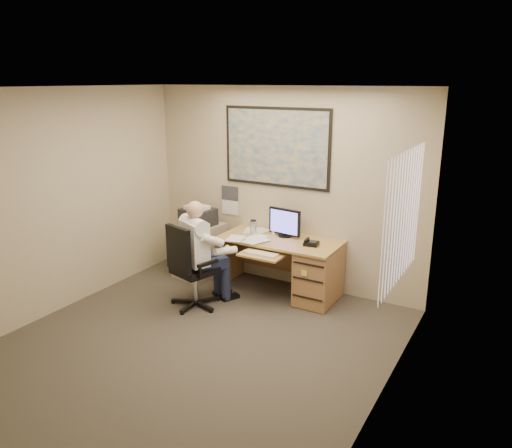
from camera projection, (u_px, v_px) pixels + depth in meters
The scene contains 8 objects.
room_shell at pixel (181, 230), 4.90m from camera, with size 4.00×4.50×2.70m.
desk at pixel (303, 265), 6.51m from camera, with size 1.60×0.97×1.13m.
world_map at pixel (276, 147), 6.66m from camera, with size 1.56×0.03×1.06m, color #1E4C93.
wall_calendar at pixel (230, 200), 7.25m from camera, with size 0.28×0.01×0.42m, color white.
window_blinds at pixel (404, 218), 4.58m from camera, with size 0.06×1.40×1.30m, color white, non-canonical shape.
filing_cabinet at pixel (199, 245), 7.24m from camera, with size 0.63×0.72×1.06m.
office_chair at pixel (194, 283), 6.24m from camera, with size 0.80×0.80×1.09m.
person at pixel (196, 254), 6.21m from camera, with size 0.56×0.80×1.36m, color white, non-canonical shape.
Camera 1 is at (2.96, -3.71, 2.78)m, focal length 35.00 mm.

